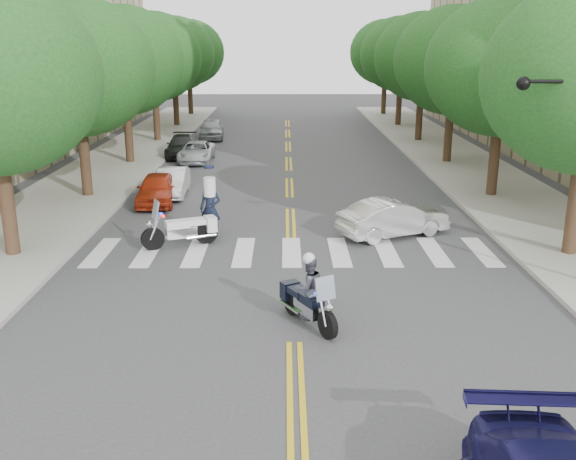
{
  "coord_description": "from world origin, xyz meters",
  "views": [
    {
      "loc": [
        -0.21,
        -13.26,
        6.62
      ],
      "look_at": [
        -0.12,
        4.65,
        1.3
      ],
      "focal_mm": 40.0,
      "sensor_mm": 36.0,
      "label": 1
    }
  ],
  "objects_px": {
    "motorcycle_police": "(307,293)",
    "convertible": "(393,218)",
    "motorcycle_parked": "(186,229)",
    "officer_standing": "(210,209)"
  },
  "relations": [
    {
      "from": "motorcycle_police",
      "to": "officer_standing",
      "type": "bearing_deg",
      "value": -96.04
    },
    {
      "from": "officer_standing",
      "to": "motorcycle_parked",
      "type": "bearing_deg",
      "value": -112.42
    },
    {
      "from": "convertible",
      "to": "officer_standing",
      "type": "bearing_deg",
      "value": 65.98
    },
    {
      "from": "motorcycle_police",
      "to": "convertible",
      "type": "xyz_separation_m",
      "value": [
        3.26,
        7.29,
        -0.17
      ]
    },
    {
      "from": "motorcycle_parked",
      "to": "officer_standing",
      "type": "distance_m",
      "value": 1.31
    },
    {
      "from": "officer_standing",
      "to": "convertible",
      "type": "distance_m",
      "value": 6.39
    },
    {
      "from": "motorcycle_police",
      "to": "motorcycle_parked",
      "type": "height_order",
      "value": "motorcycle_police"
    },
    {
      "from": "motorcycle_police",
      "to": "motorcycle_parked",
      "type": "bearing_deg",
      "value": -87.76
    },
    {
      "from": "motorcycle_parked",
      "to": "officer_standing",
      "type": "bearing_deg",
      "value": -58.37
    },
    {
      "from": "officer_standing",
      "to": "convertible",
      "type": "bearing_deg",
      "value": 13.23
    }
  ]
}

